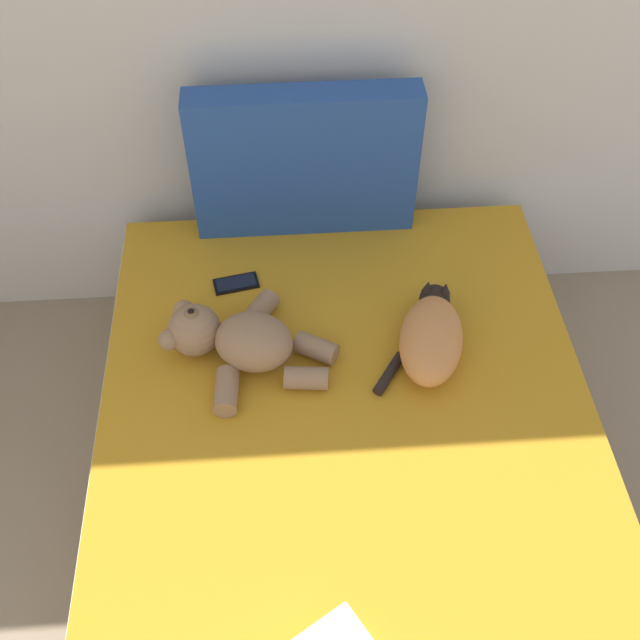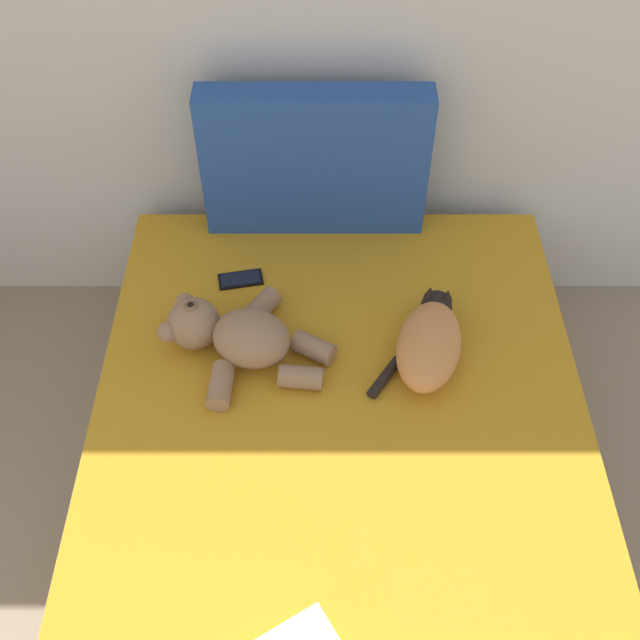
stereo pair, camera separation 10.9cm
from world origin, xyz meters
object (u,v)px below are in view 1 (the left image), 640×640
object	(u,v)px
cell_phone	(236,283)
teddy_bear	(237,340)
bed	(348,472)
patterned_cushion	(304,163)
cat	(431,336)

from	to	relation	value
cell_phone	teddy_bear	bearing A→B (deg)	-88.24
bed	teddy_bear	world-z (taller)	teddy_bear
bed	patterned_cushion	bearing A→B (deg)	94.97
teddy_bear	bed	bearing A→B (deg)	-42.46
patterned_cushion	teddy_bear	size ratio (longest dim) A/B	1.39
bed	cell_phone	distance (m)	0.72
cat	cell_phone	size ratio (longest dim) A/B	2.65
cell_phone	bed	bearing A→B (deg)	-61.18
cell_phone	patterned_cushion	bearing A→B (deg)	49.33
teddy_bear	cat	bearing A→B (deg)	-2.17
bed	cat	xyz separation A→B (m)	(0.27, 0.27, 0.32)
bed	cell_phone	xyz separation A→B (m)	(-0.33, 0.60, 0.25)
cat	teddy_bear	size ratio (longest dim) A/B	0.77
bed	cat	size ratio (longest dim) A/B	4.58
cat	teddy_bear	bearing A→B (deg)	177.83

